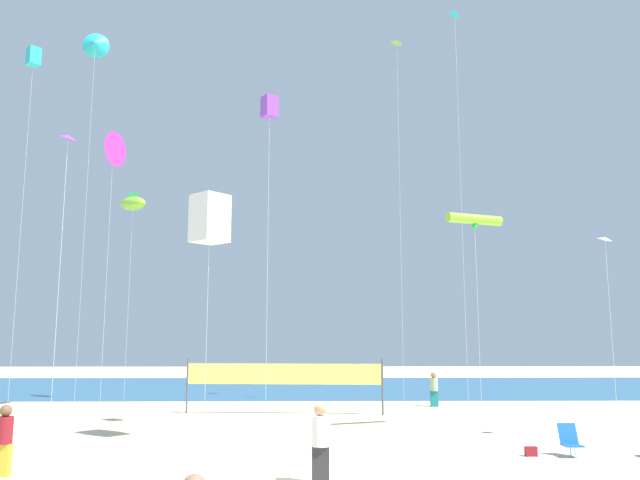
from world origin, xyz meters
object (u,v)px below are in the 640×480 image
object	(u,v)px
beachgoer_white_shirt	(320,440)
kite_lime_diamond	(397,53)
kite_violet_box	(270,108)
kite_cyan_box	(33,58)
beach_handbag	(531,451)
kite_violet_diamond	(68,143)
kite_cyan_delta	(95,44)
folding_beach_chair	(570,439)
volleyball_net	(284,376)
beachgoer_sage_shirt	(434,388)
kite_lime_inflatable	(133,204)
kite_lime_tube	(474,220)
kite_white_diamond	(606,246)
kite_white_box	(210,219)
kite_magenta_delta	(113,150)
kite_cyan_diamond	(456,42)
beachgoer_maroon_shirt	(4,438)

from	to	relation	value
beachgoer_white_shirt	kite_lime_diamond	distance (m)	25.27
kite_violet_box	kite_cyan_box	bearing A→B (deg)	150.12
beachgoer_white_shirt	beach_handbag	world-z (taller)	beachgoer_white_shirt
kite_violet_diamond	kite_cyan_delta	world-z (taller)	kite_cyan_delta
kite_violet_box	kite_lime_diamond	distance (m)	13.53
folding_beach_chair	volleyball_net	bearing A→B (deg)	111.77
beachgoer_sage_shirt	kite_lime_inflatable	world-z (taller)	kite_lime_inflatable
folding_beach_chair	kite_lime_tube	xyz separation A→B (m)	(-1.25, 4.60, 7.18)
folding_beach_chair	kite_cyan_delta	bearing A→B (deg)	125.88
folding_beach_chair	kite_lime_diamond	bearing A→B (deg)	82.28
beach_handbag	kite_violet_box	distance (m)	14.68
kite_violet_box	kite_cyan_box	world-z (taller)	kite_cyan_box
volleyball_net	kite_white_diamond	bearing A→B (deg)	-35.42
folding_beach_chair	kite_white_box	world-z (taller)	kite_white_box
kite_magenta_delta	volleyball_net	bearing A→B (deg)	-5.43
kite_white_diamond	kite_lime_tube	world-z (taller)	kite_lime_tube
kite_violet_box	kite_cyan_delta	bearing A→B (deg)	136.81
beach_handbag	kite_cyan_diamond	distance (m)	21.53
kite_white_box	kite_lime_diamond	world-z (taller)	kite_lime_diamond
kite_white_diamond	kite_violet_box	bearing A→B (deg)	170.10
beachgoer_white_shirt	kite_magenta_delta	size ratio (longest dim) A/B	0.14
beachgoer_maroon_shirt	kite_cyan_delta	world-z (taller)	kite_cyan_delta
beachgoer_maroon_shirt	kite_violet_box	world-z (taller)	kite_violet_box
kite_violet_diamond	kite_white_box	size ratio (longest dim) A/B	1.16
kite_violet_diamond	volleyball_net	bearing A→B (deg)	60.73
kite_magenta_delta	folding_beach_chair	bearing A→B (deg)	-33.10
beachgoer_maroon_shirt	kite_white_box	size ratio (longest dim) A/B	0.21
kite_violet_diamond	kite_lime_tube	xyz separation A→B (m)	(13.19, 5.05, -1.30)
beachgoer_maroon_shirt	beach_handbag	xyz separation A→B (m)	(13.66, 2.44, -0.77)
kite_white_box	kite_lime_diamond	size ratio (longest dim) A/B	0.41
kite_lime_tube	kite_white_diamond	bearing A→B (deg)	-31.22
beach_handbag	kite_lime_inflatable	world-z (taller)	kite_lime_inflatable
beachgoer_sage_shirt	kite_cyan_delta	size ratio (longest dim) A/B	0.08
beachgoer_white_shirt	folding_beach_chair	xyz separation A→B (m)	(7.11, 3.31, -0.51)
folding_beach_chair	kite_cyan_diamond	world-z (taller)	kite_cyan_diamond
kite_lime_inflatable	kite_lime_tube	bearing A→B (deg)	-34.79
beachgoer_sage_shirt	beach_handbag	world-z (taller)	beachgoer_sage_shirt
kite_white_diamond	kite_violet_diamond	xyz separation A→B (m)	(-16.96, -2.77, 2.60)
beachgoer_white_shirt	kite_cyan_delta	xyz separation A→B (m)	(-11.84, 17.06, 17.96)
kite_white_diamond	kite_violet_diamond	distance (m)	17.38
beachgoer_white_shirt	kite_magenta_delta	distance (m)	20.56
folding_beach_chair	kite_lime_diamond	world-z (taller)	kite_lime_diamond
beachgoer_sage_shirt	kite_cyan_diamond	size ratio (longest dim) A/B	0.08
beachgoer_maroon_shirt	kite_lime_tube	distance (m)	16.65
beachgoer_sage_shirt	volleyball_net	size ratio (longest dim) A/B	0.19
folding_beach_chair	kite_lime_inflatable	size ratio (longest dim) A/B	0.08
beach_handbag	kite_white_diamond	world-z (taller)	kite_white_diamond
kite_white_diamond	kite_lime_tube	xyz separation A→B (m)	(-3.76, 2.28, 1.30)
kite_lime_tube	kite_violet_box	bearing A→B (deg)	-177.83
kite_violet_diamond	kite_lime_inflatable	bearing A→B (deg)	99.25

